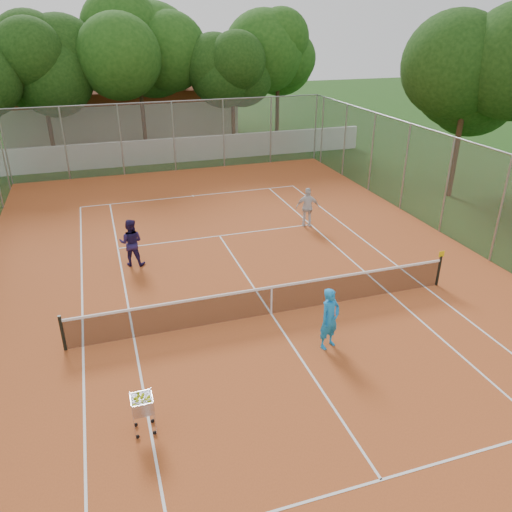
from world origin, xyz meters
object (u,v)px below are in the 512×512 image
object	(u,v)px
player_far_right	(308,207)
player_far_left	(131,243)
clubhouse	(122,105)
tennis_net	(271,300)
player_near	(330,319)
ball_hopper	(143,413)

from	to	relation	value
player_far_right	player_far_left	bearing A→B (deg)	31.57
clubhouse	player_far_right	size ratio (longest dim) A/B	9.55
tennis_net	clubhouse	world-z (taller)	clubhouse
tennis_net	player_far_left	bearing A→B (deg)	127.46
tennis_net	clubhouse	size ratio (longest dim) A/B	0.72
player_near	ball_hopper	distance (m)	5.41
player_far_left	player_far_right	distance (m)	7.71
clubhouse	player_far_right	xyz separation A→B (m)	(5.90, -22.69, -1.32)
tennis_net	player_near	bearing A→B (deg)	-65.69
player_far_left	player_far_right	bearing A→B (deg)	-151.02
player_near	player_far_right	size ratio (longest dim) A/B	1.03
tennis_net	player_far_left	world-z (taller)	player_far_left
player_near	clubhouse	bearing A→B (deg)	73.26
player_far_left	player_far_right	size ratio (longest dim) A/B	1.02
player_near	tennis_net	bearing A→B (deg)	92.20
clubhouse	tennis_net	bearing A→B (deg)	-86.05
tennis_net	player_far_right	size ratio (longest dim) A/B	6.92
ball_hopper	player_far_right	bearing A→B (deg)	61.55
clubhouse	player_far_right	bearing A→B (deg)	-75.43
ball_hopper	clubhouse	bearing A→B (deg)	96.80
tennis_net	ball_hopper	distance (m)	5.59
player_far_left	player_near	bearing A→B (deg)	141.43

